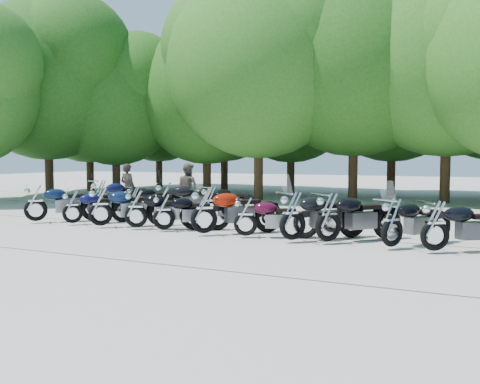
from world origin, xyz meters
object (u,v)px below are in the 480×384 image
at_px(motorcycle_12, 100,195).
at_px(motorcycle_14, 166,198).
at_px(motorcycle_13, 135,199).
at_px(motorcycle_10, 435,224).
at_px(motorcycle_4, 164,210).
at_px(motorcycle_6, 246,215).
at_px(rider_1, 188,189).
at_px(motorcycle_3, 136,207).
at_px(motorcycle_2, 100,205).
at_px(motorcycle_8, 328,215).
at_px(motorcycle_9, 392,221).
at_px(motorcycle_5, 204,209).
at_px(motorcycle_1, 73,206).
at_px(motorcycle_15, 210,201).
at_px(motorcycle_7, 293,214).
at_px(motorcycle_0, 36,201).
at_px(rider_0, 128,188).

distance_m(motorcycle_12, motorcycle_14, 2.62).
bearing_deg(motorcycle_13, motorcycle_10, -164.61).
xyz_separation_m(motorcycle_4, motorcycle_14, (-1.69, 2.66, 0.10)).
relative_size(motorcycle_6, motorcycle_13, 1.00).
bearing_deg(motorcycle_12, rider_1, -126.92).
relative_size(motorcycle_12, rider_1, 1.37).
height_order(motorcycle_3, rider_1, rider_1).
height_order(motorcycle_2, motorcycle_6, motorcycle_2).
height_order(motorcycle_8, motorcycle_9, motorcycle_8).
bearing_deg(motorcycle_3, motorcycle_13, 12.17).
distance_m(motorcycle_4, motorcycle_13, 4.05).
bearing_deg(motorcycle_2, motorcycle_10, -131.34).
bearing_deg(motorcycle_12, motorcycle_14, -153.81).
xyz_separation_m(motorcycle_10, motorcycle_12, (-11.33, 2.70, 0.06)).
relative_size(motorcycle_5, motorcycle_9, 1.10).
bearing_deg(motorcycle_1, motorcycle_14, -82.48).
bearing_deg(motorcycle_15, motorcycle_3, 97.33).
bearing_deg(motorcycle_7, motorcycle_0, 38.84).
distance_m(motorcycle_10, rider_1, 9.70).
height_order(motorcycle_7, motorcycle_12, motorcycle_12).
bearing_deg(motorcycle_4, motorcycle_6, -126.48).
xyz_separation_m(motorcycle_12, rider_0, (0.40, 1.06, 0.20)).
height_order(motorcycle_4, rider_0, rider_0).
relative_size(motorcycle_0, motorcycle_12, 0.96).
distance_m(motorcycle_2, motorcycle_13, 3.03).
distance_m(motorcycle_0, motorcycle_9, 10.74).
bearing_deg(motorcycle_10, motorcycle_8, 50.79).
bearing_deg(motorcycle_6, motorcycle_4, 66.94).
height_order(motorcycle_8, motorcycle_15, motorcycle_8).
bearing_deg(motorcycle_6, motorcycle_12, 47.94).
distance_m(motorcycle_6, rider_1, 5.86).
xyz_separation_m(motorcycle_5, motorcycle_12, (-5.67, 2.63, -0.00)).
height_order(motorcycle_13, rider_1, rider_1).
relative_size(motorcycle_13, motorcycle_14, 0.86).
bearing_deg(motorcycle_10, motorcycle_12, 42.58).
relative_size(motorcycle_8, motorcycle_13, 1.17).
bearing_deg(motorcycle_8, motorcycle_12, 24.88).
bearing_deg(motorcycle_12, motorcycle_5, 176.72).
bearing_deg(motorcycle_14, motorcycle_3, 169.87).
xyz_separation_m(motorcycle_8, motorcycle_10, (2.38, -0.22, -0.05)).
bearing_deg(motorcycle_9, motorcycle_2, 33.05).
height_order(motorcycle_1, motorcycle_8, motorcycle_8).
distance_m(motorcycle_9, rider_1, 8.84).
relative_size(motorcycle_9, rider_1, 1.25).
xyz_separation_m(motorcycle_5, rider_0, (-5.27, 3.69, 0.20)).
xyz_separation_m(motorcycle_5, motorcycle_10, (5.65, -0.07, -0.06)).
distance_m(motorcycle_13, rider_1, 1.95).
xyz_separation_m(motorcycle_5, motorcycle_15, (-1.35, 2.80, -0.07)).
relative_size(motorcycle_6, motorcycle_15, 0.93).
distance_m(motorcycle_8, motorcycle_15, 5.34).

